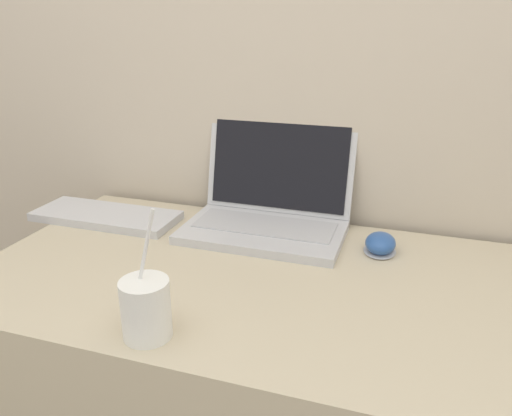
{
  "coord_description": "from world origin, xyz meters",
  "views": [
    {
      "loc": [
        0.23,
        -0.52,
        1.24
      ],
      "look_at": [
        -0.09,
        0.44,
        0.86
      ],
      "focal_mm": 35.0,
      "sensor_mm": 36.0,
      "label": 1
    }
  ],
  "objects": [
    {
      "name": "drink_cup",
      "position": [
        -0.15,
        0.06,
        0.82
      ],
      "size": [
        0.08,
        0.08,
        0.21
      ],
      "color": "white",
      "rests_on": "desk"
    },
    {
      "name": "external_keyboard",
      "position": [
        -0.49,
        0.46,
        0.78
      ],
      "size": [
        0.36,
        0.14,
        0.02
      ],
      "color": "silver",
      "rests_on": "desk"
    },
    {
      "name": "wall_back",
      "position": [
        0.0,
        0.66,
        1.25
      ],
      "size": [
        7.0,
        0.04,
        2.5
      ],
      "color": "beige",
      "rests_on": "ground_plane"
    },
    {
      "name": "computer_mouse",
      "position": [
        0.18,
        0.49,
        0.79
      ],
      "size": [
        0.07,
        0.09,
        0.04
      ],
      "color": "#B2B2B7",
      "rests_on": "desk"
    },
    {
      "name": "laptop",
      "position": [
        -0.09,
        0.54,
        0.83
      ],
      "size": [
        0.37,
        0.28,
        0.25
      ],
      "color": "silver",
      "rests_on": "desk"
    }
  ]
}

